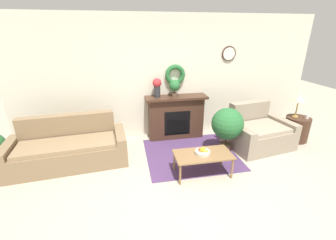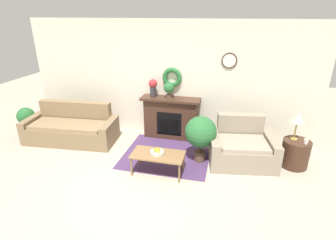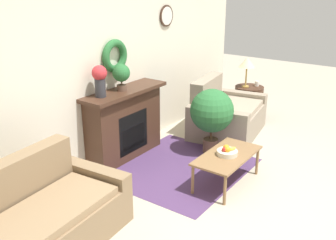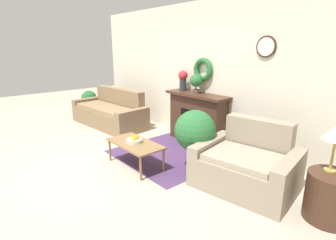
{
  "view_description": "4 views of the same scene",
  "coord_description": "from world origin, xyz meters",
  "px_view_note": "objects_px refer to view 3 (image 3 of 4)",
  "views": [
    {
      "loc": [
        -0.97,
        -2.57,
        2.34
      ],
      "look_at": [
        -0.23,
        1.19,
        0.82
      ],
      "focal_mm": 24.0,
      "sensor_mm": 36.0,
      "label": 1
    },
    {
      "loc": [
        1.44,
        -3.48,
        2.83
      ],
      "look_at": [
        0.31,
        1.15,
        0.85
      ],
      "focal_mm": 28.0,
      "sensor_mm": 36.0,
      "label": 2
    },
    {
      "loc": [
        -3.72,
        -1.34,
        2.46
      ],
      "look_at": [
        -0.22,
        1.13,
        0.88
      ],
      "focal_mm": 42.0,
      "sensor_mm": 36.0,
      "label": 3
    },
    {
      "loc": [
        3.55,
        -1.57,
        1.87
      ],
      "look_at": [
        0.24,
        1.29,
        0.64
      ],
      "focal_mm": 28.0,
      "sensor_mm": 36.0,
      "label": 4
    }
  ],
  "objects_px": {
    "vase_on_mantel_left": "(100,79)",
    "potted_plant_on_mantel": "(121,74)",
    "mug": "(257,84)",
    "loveseat_right": "(225,115)",
    "fireplace": "(125,123)",
    "table_lamp": "(247,63)",
    "potted_plant_floor_by_loveseat": "(212,112)",
    "coffee_table": "(227,157)",
    "side_table_by_loveseat": "(248,101)",
    "couch_left": "(23,233)",
    "fruit_bowl": "(227,152)"
  },
  "relations": [
    {
      "from": "loveseat_right",
      "to": "potted_plant_floor_by_loveseat",
      "type": "height_order",
      "value": "potted_plant_floor_by_loveseat"
    },
    {
      "from": "mug",
      "to": "potted_plant_floor_by_loveseat",
      "type": "distance_m",
      "value": 1.95
    },
    {
      "from": "side_table_by_loveseat",
      "to": "potted_plant_on_mantel",
      "type": "xyz_separation_m",
      "value": [
        -2.7,
        0.68,
        0.95
      ]
    },
    {
      "from": "potted_plant_floor_by_loveseat",
      "to": "side_table_by_loveseat",
      "type": "bearing_deg",
      "value": 7.49
    },
    {
      "from": "fireplace",
      "to": "loveseat_right",
      "type": "relative_size",
      "value": 0.97
    },
    {
      "from": "couch_left",
      "to": "table_lamp",
      "type": "xyz_separation_m",
      "value": [
        4.8,
        0.08,
        0.69
      ]
    },
    {
      "from": "potted_plant_floor_by_loveseat",
      "to": "mug",
      "type": "bearing_deg",
      "value": 4.41
    },
    {
      "from": "coffee_table",
      "to": "vase_on_mantel_left",
      "type": "distance_m",
      "value": 1.87
    },
    {
      "from": "couch_left",
      "to": "loveseat_right",
      "type": "bearing_deg",
      "value": -5.22
    },
    {
      "from": "table_lamp",
      "to": "potted_plant_floor_by_loveseat",
      "type": "distance_m",
      "value": 1.83
    },
    {
      "from": "fireplace",
      "to": "loveseat_right",
      "type": "distance_m",
      "value": 1.81
    },
    {
      "from": "potted_plant_floor_by_loveseat",
      "to": "fruit_bowl",
      "type": "bearing_deg",
      "value": -139.07
    },
    {
      "from": "fireplace",
      "to": "side_table_by_loveseat",
      "type": "relative_size",
      "value": 2.51
    },
    {
      "from": "fruit_bowl",
      "to": "table_lamp",
      "type": "relative_size",
      "value": 0.47
    },
    {
      "from": "vase_on_mantel_left",
      "to": "potted_plant_on_mantel",
      "type": "bearing_deg",
      "value": -3.0
    },
    {
      "from": "side_table_by_loveseat",
      "to": "fruit_bowl",
      "type": "bearing_deg",
      "value": -161.26
    },
    {
      "from": "loveseat_right",
      "to": "table_lamp",
      "type": "bearing_deg",
      "value": -3.01
    },
    {
      "from": "table_lamp",
      "to": "fruit_bowl",
      "type": "bearing_deg",
      "value": -159.75
    },
    {
      "from": "coffee_table",
      "to": "potted_plant_on_mantel",
      "type": "height_order",
      "value": "potted_plant_on_mantel"
    },
    {
      "from": "fireplace",
      "to": "table_lamp",
      "type": "relative_size",
      "value": 2.52
    },
    {
      "from": "couch_left",
      "to": "side_table_by_loveseat",
      "type": "height_order",
      "value": "couch_left"
    },
    {
      "from": "mug",
      "to": "coffee_table",
      "type": "bearing_deg",
      "value": -163.76
    },
    {
      "from": "mug",
      "to": "loveseat_right",
      "type": "bearing_deg",
      "value": 178.16
    },
    {
      "from": "fruit_bowl",
      "to": "potted_plant_floor_by_loveseat",
      "type": "distance_m",
      "value": 0.97
    },
    {
      "from": "coffee_table",
      "to": "table_lamp",
      "type": "xyz_separation_m",
      "value": [
        2.47,
        0.92,
        0.63
      ]
    },
    {
      "from": "side_table_by_loveseat",
      "to": "potted_plant_floor_by_loveseat",
      "type": "bearing_deg",
      "value": -172.51
    },
    {
      "from": "loveseat_right",
      "to": "vase_on_mantel_left",
      "type": "relative_size",
      "value": 3.46
    },
    {
      "from": "fruit_bowl",
      "to": "mug",
      "type": "relative_size",
      "value": 2.73
    },
    {
      "from": "fruit_bowl",
      "to": "potted_plant_floor_by_loveseat",
      "type": "relative_size",
      "value": 0.27
    },
    {
      "from": "table_lamp",
      "to": "potted_plant_floor_by_loveseat",
      "type": "bearing_deg",
      "value": -170.59
    },
    {
      "from": "table_lamp",
      "to": "mug",
      "type": "xyz_separation_m",
      "value": [
        0.18,
        -0.14,
        -0.4
      ]
    },
    {
      "from": "coffee_table",
      "to": "potted_plant_on_mantel",
      "type": "bearing_deg",
      "value": 95.97
    },
    {
      "from": "fireplace",
      "to": "mug",
      "type": "xyz_separation_m",
      "value": [
        2.78,
        -0.78,
        0.09
      ]
    },
    {
      "from": "couch_left",
      "to": "side_table_by_loveseat",
      "type": "relative_size",
      "value": 3.89
    },
    {
      "from": "table_lamp",
      "to": "vase_on_mantel_left",
      "type": "relative_size",
      "value": 1.33
    },
    {
      "from": "vase_on_mantel_left",
      "to": "couch_left",
      "type": "bearing_deg",
      "value": -157.83
    },
    {
      "from": "mug",
      "to": "potted_plant_on_mantel",
      "type": "relative_size",
      "value": 0.26
    },
    {
      "from": "couch_left",
      "to": "loveseat_right",
      "type": "xyz_separation_m",
      "value": [
        3.85,
        -0.02,
        0.01
      ]
    },
    {
      "from": "mug",
      "to": "table_lamp",
      "type": "bearing_deg",
      "value": 141.84
    },
    {
      "from": "vase_on_mantel_left",
      "to": "table_lamp",
      "type": "bearing_deg",
      "value": -12.06
    },
    {
      "from": "fireplace",
      "to": "mug",
      "type": "distance_m",
      "value": 2.88
    },
    {
      "from": "fireplace",
      "to": "side_table_by_loveseat",
      "type": "distance_m",
      "value": 2.76
    },
    {
      "from": "fruit_bowl",
      "to": "table_lamp",
      "type": "xyz_separation_m",
      "value": [
        2.49,
        0.92,
        0.55
      ]
    },
    {
      "from": "fruit_bowl",
      "to": "potted_plant_on_mantel",
      "type": "xyz_separation_m",
      "value": [
        -0.15,
        1.54,
        0.78
      ]
    },
    {
      "from": "side_table_by_loveseat",
      "to": "mug",
      "type": "bearing_deg",
      "value": -37.87
    },
    {
      "from": "loveseat_right",
      "to": "side_table_by_loveseat",
      "type": "relative_size",
      "value": 2.58
    },
    {
      "from": "couch_left",
      "to": "table_lamp",
      "type": "relative_size",
      "value": 3.91
    },
    {
      "from": "loveseat_right",
      "to": "fruit_bowl",
      "type": "xyz_separation_m",
      "value": [
        -1.53,
        -0.81,
        0.14
      ]
    },
    {
      "from": "fireplace",
      "to": "potted_plant_on_mantel",
      "type": "bearing_deg",
      "value": -160.84
    },
    {
      "from": "coffee_table",
      "to": "vase_on_mantel_left",
      "type": "xyz_separation_m",
      "value": [
        -0.54,
        1.56,
        0.88
      ]
    }
  ]
}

